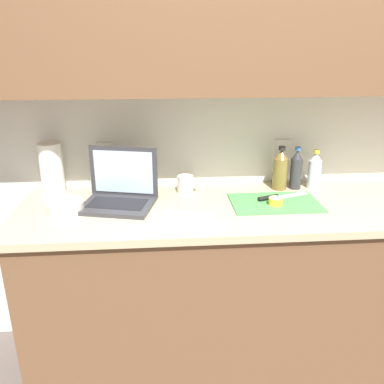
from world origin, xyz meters
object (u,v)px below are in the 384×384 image
measuring_cup (186,184)px  bottle_water_clear (280,170)px  lemon_half_cut (276,201)px  paper_towel_roll (52,168)px  laptop (120,191)px  bowl_white (65,207)px  bottle_oil_tall (296,170)px  knife (275,197)px  bottle_green_soda (315,171)px  cutting_board (275,203)px

measuring_cup → bottle_water_clear: bearing=1.2°
lemon_half_cut → paper_towel_roll: size_ratio=0.25×
laptop → bottle_water_clear: size_ratio=1.65×
lemon_half_cut → measuring_cup: measuring_cup is taller
bowl_white → bottle_oil_tall: bearing=11.2°
measuring_cup → bowl_white: size_ratio=0.61×
knife → bowl_white: bearing=164.2°
bottle_oil_tall → paper_towel_roll: size_ratio=0.86×
laptop → lemon_half_cut: laptop is taller
bottle_green_soda → measuring_cup: (-0.68, -0.01, -0.05)m
bottle_water_clear → lemon_half_cut: bearing=-109.9°
bottle_oil_tall → paper_towel_roll: (-1.26, 0.03, 0.03)m
lemon_half_cut → bowl_white: bowl_white is taller
bottle_green_soda → bottle_oil_tall: bearing=-180.0°
lemon_half_cut → knife: bearing=77.6°
bowl_white → knife: bearing=3.9°
lemon_half_cut → bottle_green_soda: size_ratio=0.32×
knife → paper_towel_roll: paper_towel_roll is taller
knife → lemon_half_cut: lemon_half_cut is taller
measuring_cup → bowl_white: (-0.57, -0.22, -0.02)m
cutting_board → bottle_green_soda: bottle_green_soda is taller
laptop → measuring_cup: size_ratio=3.64×
bottle_water_clear → bottle_oil_tall: bearing=0.0°
lemon_half_cut → bowl_white: size_ratio=0.39×
cutting_board → measuring_cup: (-0.42, 0.19, 0.04)m
lemon_half_cut → measuring_cup: size_ratio=0.64×
cutting_board → bottle_green_soda: (0.26, 0.20, 0.09)m
bottle_green_soda → bowl_white: bearing=-169.7°
cutting_board → lemon_half_cut: size_ratio=6.34×
bottle_oil_tall → measuring_cup: bottle_oil_tall is taller
knife → bottle_oil_tall: (0.15, 0.16, 0.09)m
cutting_board → lemon_half_cut: (-0.01, -0.03, 0.02)m
cutting_board → paper_towel_roll: paper_towel_roll is taller
bottle_water_clear → bowl_white: (-1.06, -0.23, -0.08)m
bottle_green_soda → measuring_cup: bearing=-179.1°
cutting_board → bowl_white: (-0.98, -0.02, 0.02)m
lemon_half_cut → bottle_green_soda: bearing=41.2°
laptop → cutting_board: size_ratio=0.90×
knife → bowl_white: size_ratio=1.65×
laptop → knife: 0.75m
cutting_board → bottle_oil_tall: (0.16, 0.20, 0.10)m
bottle_water_clear → measuring_cup: 0.50m
cutting_board → paper_towel_roll: 1.13m
laptop → bowl_white: (-0.24, -0.08, -0.04)m
bottle_oil_tall → lemon_half_cut: bearing=-125.7°
bottle_water_clear → paper_towel_roll: 1.17m
paper_towel_roll → knife: bearing=-9.9°
bottle_green_soda → paper_towel_roll: (-1.36, 0.03, 0.04)m
knife → measuring_cup: measuring_cup is taller
bottle_green_soda → bottle_water_clear: size_ratio=0.91×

